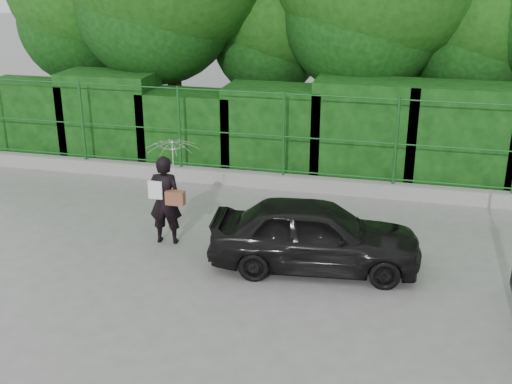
# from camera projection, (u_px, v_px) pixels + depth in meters

# --- Properties ---
(ground) EXTENTS (80.00, 80.00, 0.00)m
(ground) POSITION_uv_depth(u_px,v_px,m) (198.00, 286.00, 9.75)
(ground) COLOR gray
(kerb) EXTENTS (14.00, 0.25, 0.30)m
(kerb) POSITION_uv_depth(u_px,v_px,m) (265.00, 180.00, 13.79)
(kerb) COLOR #9E9E99
(kerb) RESTS_ON ground
(fence) EXTENTS (14.13, 0.06, 1.80)m
(fence) POSITION_uv_depth(u_px,v_px,m) (275.00, 134.00, 13.37)
(fence) COLOR #16541D
(fence) RESTS_ON kerb
(hedge) EXTENTS (14.20, 1.20, 2.22)m
(hedge) POSITION_uv_depth(u_px,v_px,m) (283.00, 130.00, 14.35)
(hedge) COLOR black
(hedge) RESTS_ON ground
(woman) EXTENTS (0.89, 0.90, 1.85)m
(woman) POSITION_uv_depth(u_px,v_px,m) (170.00, 176.00, 10.80)
(woman) COLOR black
(woman) RESTS_ON ground
(car) EXTENTS (3.45, 1.69, 1.13)m
(car) POSITION_uv_depth(u_px,v_px,m) (315.00, 234.00, 10.14)
(car) COLOR black
(car) RESTS_ON ground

